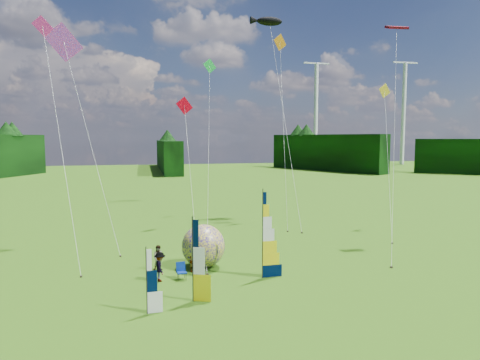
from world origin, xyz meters
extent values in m
plane|color=#325E13|center=(0.00, 0.00, 0.00)|extent=(220.00, 220.00, 0.00)
sphere|color=#0E007D|center=(-2.84, 5.97, 1.31)|extent=(3.15, 3.15, 2.63)
imported|color=#66594C|center=(-3.51, 5.24, 0.88)|extent=(0.77, 0.69, 1.76)
imported|color=#66594C|center=(-5.51, 5.94, 0.76)|extent=(0.77, 0.43, 1.51)
imported|color=#66594C|center=(-5.53, 3.93, 0.82)|extent=(0.53, 1.10, 1.63)
imported|color=#66594C|center=(-2.98, 7.11, 0.80)|extent=(0.91, 0.95, 1.59)
camera|label=1|loc=(-6.38, -19.35, 7.86)|focal=32.00mm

